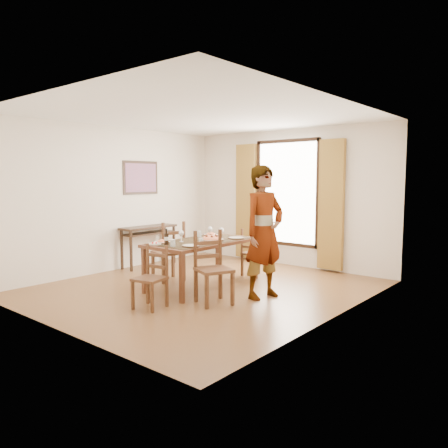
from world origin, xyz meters
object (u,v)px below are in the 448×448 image
Objects in this scene: dining_table at (202,244)px; pasta_platter at (211,237)px; console_table at (149,232)px; man at (264,232)px.

pasta_platter is at bearing 34.78° from dining_table.
man reaches higher than console_table.
console_table is at bearing 93.40° from man.
console_table is 3.00× the size of pasta_platter.
man is (3.06, -0.43, 0.28)m from console_table.
console_table is at bearing 167.03° from pasta_platter.
man reaches higher than pasta_platter.
console_table is 2.04m from dining_table.
pasta_platter reaches higher than console_table.
pasta_platter reaches higher than dining_table.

